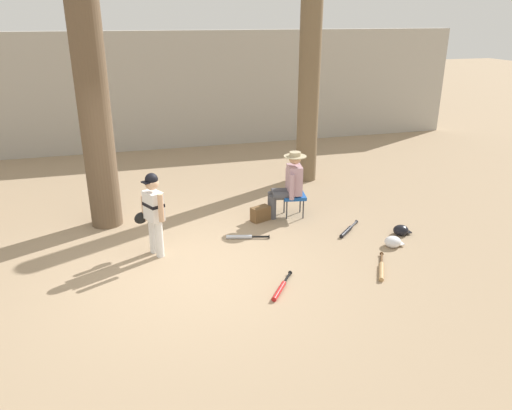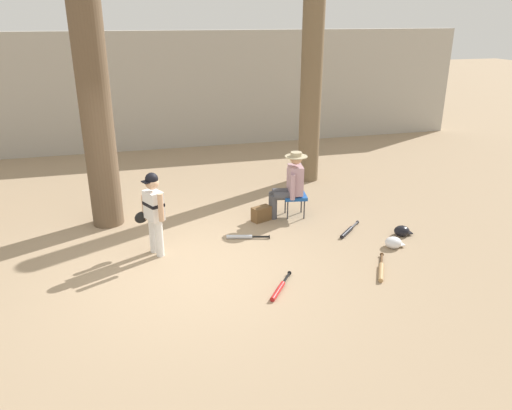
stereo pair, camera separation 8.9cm
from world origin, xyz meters
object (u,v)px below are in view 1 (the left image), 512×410
Objects in this scene: handbag_beside_stool at (261,214)px; bat_red_barrel at (280,289)px; tree_near_player at (91,80)px; seated_spectator at (289,183)px; young_ballplayer at (153,209)px; bat_black_composite at (347,231)px; bat_aluminum_silver at (243,237)px; batting_helmet_white at (393,242)px; folding_stool at (294,197)px; bat_wood_tan at (381,269)px; tree_behind_spectator at (309,83)px; batting_helmet_black at (401,230)px.

bat_red_barrel is (-0.42, -2.38, -0.10)m from handbag_beside_stool.
bat_red_barrel is (2.21, -2.98, -2.44)m from tree_near_player.
seated_spectator is 2.71m from bat_red_barrel.
bat_black_composite is (3.18, -0.07, -0.71)m from young_ballplayer.
tree_near_player is at bearing 167.21° from handbag_beside_stool.
handbag_beside_stool reaches higher than bat_aluminum_silver.
handbag_beside_stool reaches higher than batting_helmet_white.
folding_stool is 1.47× the size of batting_helmet_white.
bat_wood_tan is (3.78, -2.87, -2.44)m from tree_near_player.
tree_behind_spectator reaches higher than folding_stool.
tree_near_player is 3.71m from seated_spectator.
bat_aluminum_silver is (-0.08, 1.73, 0.00)m from bat_red_barrel.
young_ballplayer is at bearing 133.88° from bat_red_barrel.
tree_near_player is at bearing 159.06° from bat_black_composite.
tree_near_player is 4.73× the size of seated_spectator.
tree_behind_spectator is at bearing 60.66° from seated_spectator.
folding_stool is 1.39m from bat_aluminum_silver.
folding_stool is (2.56, 0.89, -0.38)m from young_ballplayer.
folding_stool is 2.69m from bat_red_barrel.
handbag_beside_stool is at bearing -174.55° from folding_stool.
young_ballplayer is 3.78m from batting_helmet_white.
bat_wood_tan is 2.43× the size of batting_helmet_black.
young_ballplayer is at bearing 168.28° from batting_helmet_white.
handbag_beside_stool is 0.59× the size of bat_black_composite.
young_ballplayer is at bearing -141.28° from tree_behind_spectator.
tree_behind_spectator is 4.75m from young_ballplayer.
bat_aluminum_silver is 2.65m from batting_helmet_black.
folding_stool is at bearing 138.60° from batting_helmet_black.
tree_behind_spectator reaches higher than bat_aluminum_silver.
tree_near_player is 3.48m from bat_aluminum_silver.
seated_spectator is at bearing 104.22° from bat_wood_tan.
tree_near_player is 4.44m from bat_red_barrel.
seated_spectator is at bearing -9.26° from tree_near_player.
bat_black_composite is at bearing 158.83° from batting_helmet_black.
folding_stool is 2.41m from bat_wood_tan.
handbag_beside_stool reaches higher than batting_helmet_black.
folding_stool reaches higher than handbag_beside_stool.
seated_spectator is 2.08× the size of bat_black_composite.
handbag_beside_stool is 2.42m from bat_red_barrel.
seated_spectator is at bearing 125.28° from batting_helmet_white.
tree_behind_spectator is 2.80m from folding_stool.
folding_stool is 0.72× the size of bat_red_barrel.
batting_helmet_white is at bearing 20.41° from bat_red_barrel.
bat_red_barrel is (-1.07, -2.44, -0.33)m from folding_stool.
young_ballplayer is 4.08m from batting_helmet_black.
young_ballplayer is 2.26× the size of bat_black_composite.
handbag_beside_stool is at bearing 79.99° from bat_red_barrel.
young_ballplayer is at bearing 174.50° from batting_helmet_black.
seated_spectator is (2.46, 0.91, -0.10)m from young_ballplayer.
seated_spectator is 1.61× the size of bat_wood_tan.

